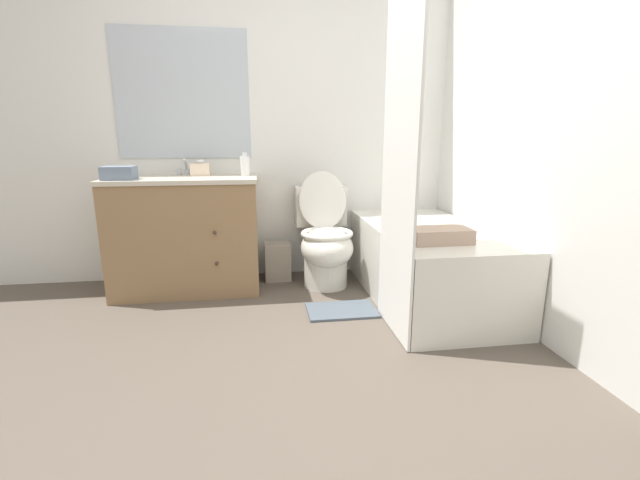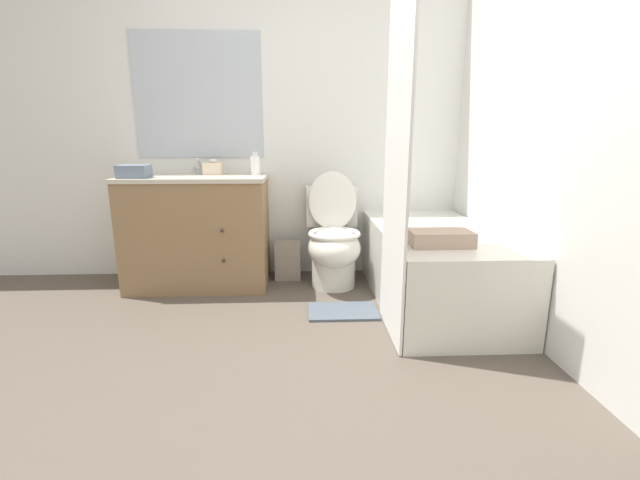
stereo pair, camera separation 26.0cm
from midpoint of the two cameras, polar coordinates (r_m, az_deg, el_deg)
name	(u,v)px [view 1 (the left image)]	position (r m, az deg, el deg)	size (l,w,h in m)	color
ground_plane	(318,387)	(2.06, -4.07, -19.05)	(14.00, 14.00, 0.00)	brown
wall_back	(285,119)	(3.49, -6.91, 15.76)	(8.00, 0.06, 2.50)	silver
wall_right	(505,114)	(2.97, 21.11, 15.36)	(0.05, 2.73, 2.50)	silver
vanity_cabinet	(187,233)	(3.32, -19.52, 0.88)	(1.05, 0.59, 0.84)	olive
sink_faucet	(187,170)	(3.46, -19.47, 8.80)	(0.14, 0.12, 0.12)	silver
toilet	(325,242)	(3.23, -1.62, -0.25)	(0.40, 0.65, 0.86)	silver
bathtub	(426,263)	(3.03, 11.64, -3.05)	(0.75, 1.48, 0.51)	silver
shower_curtain	(400,155)	(2.35, 7.43, 11.15)	(0.01, 0.56, 2.02)	white
wastebasket	(278,261)	(3.43, -7.82, -2.89)	(0.20, 0.17, 0.29)	gray
tissue_box	(201,169)	(3.34, -17.82, 8.99)	(0.14, 0.13, 0.12)	beige
soap_dispenser	(245,165)	(3.25, -12.28, 9.71)	(0.07, 0.07, 0.17)	white
hand_towel_folded	(119,173)	(3.22, -27.37, 7.94)	(0.20, 0.16, 0.09)	slate
bath_towel_folded	(440,235)	(2.53, 12.90, 0.58)	(0.35, 0.20, 0.09)	tan
bath_mat	(342,310)	(2.83, 0.24, -9.42)	(0.45, 0.29, 0.02)	#4C5660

